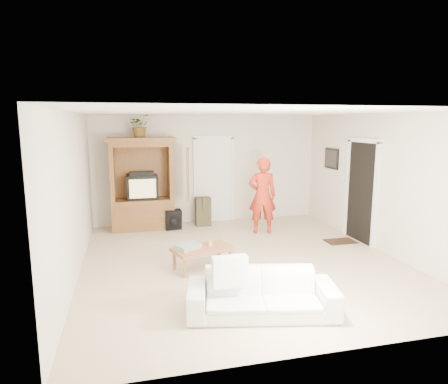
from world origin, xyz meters
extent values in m
plane|color=tan|center=(0.00, 0.00, 0.00)|extent=(6.00, 6.00, 0.00)
plane|color=white|center=(0.00, 0.00, 2.60)|extent=(6.00, 6.00, 0.00)
plane|color=silver|center=(0.00, 3.00, 1.30)|extent=(5.50, 0.00, 5.50)
plane|color=silver|center=(0.00, -3.00, 1.30)|extent=(5.50, 0.00, 5.50)
plane|color=silver|center=(-2.75, 0.00, 1.30)|extent=(0.00, 6.00, 6.00)
plane|color=silver|center=(2.75, 0.00, 1.30)|extent=(0.00, 6.00, 6.00)
cube|color=brown|center=(-1.60, 2.65, 0.35)|extent=(1.40, 0.60, 0.70)
cube|color=brown|center=(-2.25, 2.65, 1.30)|extent=(0.10, 0.60, 1.20)
cube|color=brown|center=(-0.95, 2.65, 1.30)|extent=(0.10, 0.60, 1.20)
cube|color=brown|center=(-1.60, 2.92, 1.30)|extent=(1.40, 0.06, 1.20)
cube|color=brown|center=(-1.60, 2.65, 1.95)|extent=(1.40, 0.60, 0.10)
cube|color=brown|center=(-1.60, 2.65, 2.05)|extent=(1.52, 0.68, 0.10)
cube|color=brown|center=(-0.62, 2.18, 1.30)|extent=(0.16, 0.67, 1.15)
cube|color=black|center=(-1.60, 2.68, 0.97)|extent=(0.70, 0.52, 0.55)
cube|color=tan|center=(-1.60, 2.41, 0.98)|extent=(0.58, 0.02, 0.42)
cube|color=black|center=(-1.60, 2.65, 1.29)|extent=(0.55, 0.35, 0.08)
cube|color=brown|center=(-1.60, 2.37, 0.45)|extent=(1.19, 0.03, 0.25)
cube|color=white|center=(0.15, 2.97, 1.02)|extent=(0.85, 0.05, 2.04)
cube|color=black|center=(2.73, 0.60, 1.02)|extent=(0.05, 0.90, 2.04)
cube|color=black|center=(2.73, 1.90, 1.60)|extent=(0.03, 0.60, 0.48)
cube|color=#382316|center=(2.30, 0.60, 0.01)|extent=(0.60, 0.40, 0.02)
imported|color=#4C7238|center=(-1.60, 2.63, 2.37)|extent=(0.55, 0.50, 0.54)
imported|color=red|center=(0.95, 1.64, 0.84)|extent=(0.68, 0.52, 1.69)
imported|color=white|center=(-0.31, -1.98, 0.28)|extent=(2.01, 1.11, 0.55)
cube|color=brown|center=(-0.74, -0.21, 0.34)|extent=(1.10, 0.80, 0.05)
cube|color=brown|center=(-1.09, -0.53, 0.16)|extent=(0.07, 0.07, 0.31)
cube|color=brown|center=(-1.21, -0.14, 0.16)|extent=(0.07, 0.07, 0.31)
cube|color=brown|center=(-0.27, -0.28, 0.16)|extent=(0.07, 0.07, 0.31)
cube|color=brown|center=(-0.40, 0.11, 0.16)|extent=(0.07, 0.07, 0.31)
cube|color=#C94349|center=(-0.99, -0.21, 0.41)|extent=(0.47, 0.43, 0.08)
cylinder|color=tan|center=(-0.61, -0.17, 0.42)|extent=(0.08, 0.08, 0.10)
camera|label=1|loc=(-1.93, -6.53, 2.44)|focal=32.00mm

